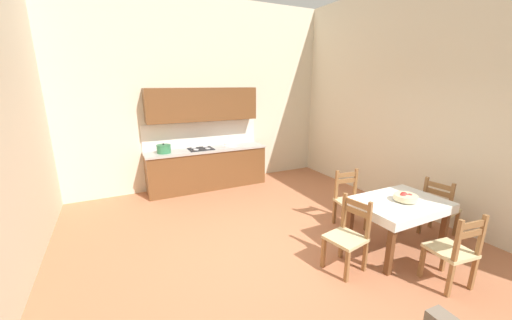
% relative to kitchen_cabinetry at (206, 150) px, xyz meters
% --- Properties ---
extents(ground_plane, '(6.43, 7.16, 0.10)m').
position_rel_kitchen_cabinetry_xyz_m(ground_plane, '(0.07, -3.01, -0.91)').
color(ground_plane, '#B7704C').
extents(wall_back, '(6.43, 0.12, 4.06)m').
position_rel_kitchen_cabinetry_xyz_m(wall_back, '(0.07, 0.33, 1.17)').
color(wall_back, beige).
rests_on(wall_back, ground_plane).
extents(wall_right, '(0.12, 7.16, 4.06)m').
position_rel_kitchen_cabinetry_xyz_m(wall_right, '(3.05, -3.01, 1.17)').
color(wall_right, beige).
rests_on(wall_right, ground_plane).
extents(kitchen_cabinetry, '(2.63, 0.63, 2.20)m').
position_rel_kitchen_cabinetry_xyz_m(kitchen_cabinetry, '(0.00, 0.00, 0.00)').
color(kitchen_cabinetry, brown).
rests_on(kitchen_cabinetry, ground_plane).
extents(dining_table, '(1.24, 0.87, 0.75)m').
position_rel_kitchen_cabinetry_xyz_m(dining_table, '(1.58, -3.70, -0.25)').
color(dining_table, brown).
rests_on(dining_table, ground_plane).
extents(dining_chair_kitchen_side, '(0.48, 0.48, 0.93)m').
position_rel_kitchen_cabinetry_xyz_m(dining_chair_kitchen_side, '(1.53, -2.85, -0.41)').
color(dining_chair_kitchen_side, '#D1BC89').
rests_on(dining_chair_kitchen_side, ground_plane).
extents(dining_chair_window_side, '(0.48, 0.48, 0.93)m').
position_rel_kitchen_cabinetry_xyz_m(dining_chair_window_side, '(2.52, -3.70, -0.41)').
color(dining_chair_window_side, '#D1BC89').
rests_on(dining_chair_window_side, ground_plane).
extents(dining_chair_camera_side, '(0.47, 0.47, 0.93)m').
position_rel_kitchen_cabinetry_xyz_m(dining_chair_camera_side, '(1.53, -4.49, -0.41)').
color(dining_chair_camera_side, '#D1BC89').
rests_on(dining_chair_camera_side, ground_plane).
extents(dining_chair_tv_side, '(0.49, 0.49, 0.93)m').
position_rel_kitchen_cabinetry_xyz_m(dining_chair_tv_side, '(0.69, -3.70, -0.41)').
color(dining_chair_tv_side, '#D1BC89').
rests_on(dining_chair_tv_side, ground_plane).
extents(fruit_bowl, '(0.30, 0.30, 0.12)m').
position_rel_kitchen_cabinetry_xyz_m(fruit_bowl, '(1.63, -3.75, -0.04)').
color(fruit_bowl, beige).
rests_on(fruit_bowl, dining_table).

